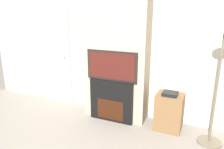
# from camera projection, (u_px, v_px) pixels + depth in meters

# --- Properties ---
(wall_back) EXTENTS (6.00, 0.06, 2.70)m
(wall_back) POSITION_uv_depth(u_px,v_px,m) (121.00, 39.00, 3.78)
(wall_back) COLOR silver
(wall_back) RESTS_ON ground_plane
(chimney_breast) EXTENTS (1.09, 0.37, 2.70)m
(chimney_breast) POSITION_uv_depth(u_px,v_px,m) (117.00, 41.00, 3.60)
(chimney_breast) COLOR tan
(chimney_breast) RESTS_ON ground_plane
(fireplace) EXTENTS (0.76, 0.15, 0.72)m
(fireplace) POSITION_uv_depth(u_px,v_px,m) (112.00, 101.00, 3.71)
(fireplace) COLOR black
(fireplace) RESTS_ON ground_plane
(television) EXTENTS (0.87, 0.07, 0.49)m
(television) POSITION_uv_depth(u_px,v_px,m) (112.00, 66.00, 3.54)
(television) COLOR black
(television) RESTS_ON fireplace
(floor_lamp) EXTENTS (0.34, 0.34, 1.67)m
(floor_lamp) POSITION_uv_depth(u_px,v_px,m) (218.00, 77.00, 2.87)
(floor_lamp) COLOR #726651
(floor_lamp) RESTS_ON ground_plane
(media_stand) EXTENTS (0.41, 0.37, 0.64)m
(media_stand) POSITION_uv_depth(u_px,v_px,m) (169.00, 111.00, 3.44)
(media_stand) COLOR brown
(media_stand) RESTS_ON ground_plane
(entry_door) EXTENTS (0.84, 0.09, 1.99)m
(entry_door) POSITION_uv_depth(u_px,v_px,m) (53.00, 54.00, 4.41)
(entry_door) COLOR silver
(entry_door) RESTS_ON ground_plane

